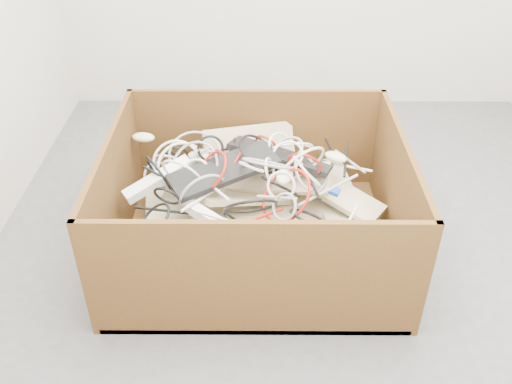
{
  "coord_description": "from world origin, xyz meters",
  "views": [
    {
      "loc": [
        -0.25,
        -2.03,
        1.72
      ],
      "look_at": [
        -0.26,
        -0.02,
        0.3
      ],
      "focal_mm": 39.08,
      "sensor_mm": 36.0,
      "label": 1
    }
  ],
  "objects_px": {
    "power_strip_right": "(214,221)",
    "vga_plug": "(334,191)",
    "cardboard_box": "(252,223)",
    "power_strip_left": "(158,179)"
  },
  "relations": [
    {
      "from": "vga_plug",
      "to": "cardboard_box",
      "type": "bearing_deg",
      "value": -158.39
    },
    {
      "from": "cardboard_box",
      "to": "vga_plug",
      "type": "xyz_separation_m",
      "value": [
        0.36,
        -0.03,
        0.2
      ]
    },
    {
      "from": "power_strip_right",
      "to": "vga_plug",
      "type": "height_order",
      "value": "power_strip_right"
    },
    {
      "from": "power_strip_left",
      "to": "cardboard_box",
      "type": "bearing_deg",
      "value": -38.07
    },
    {
      "from": "power_strip_right",
      "to": "vga_plug",
      "type": "distance_m",
      "value": 0.55
    },
    {
      "from": "power_strip_right",
      "to": "power_strip_left",
      "type": "bearing_deg",
      "value": 167.34
    },
    {
      "from": "vga_plug",
      "to": "power_strip_left",
      "type": "bearing_deg",
      "value": -158.61
    },
    {
      "from": "power_strip_right",
      "to": "vga_plug",
      "type": "relative_size",
      "value": 5.67
    },
    {
      "from": "power_strip_left",
      "to": "vga_plug",
      "type": "xyz_separation_m",
      "value": [
        0.77,
        -0.06,
        -0.02
      ]
    },
    {
      "from": "cardboard_box",
      "to": "power_strip_left",
      "type": "relative_size",
      "value": 3.92
    }
  ]
}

